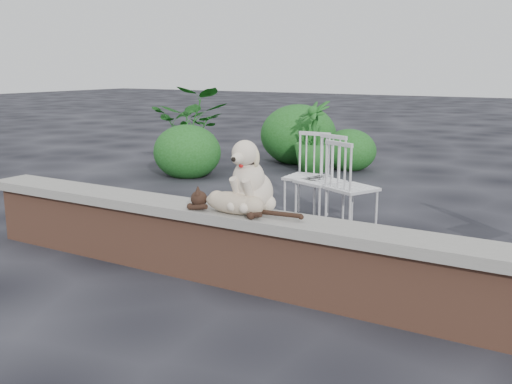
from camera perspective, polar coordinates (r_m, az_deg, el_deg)
The scene contains 11 objects.
ground at distance 4.45m, azimuth 2.65°, elevation -9.82°, with size 60.00×60.00×0.00m, color black.
brick_wall at distance 4.36m, azimuth 2.68°, elevation -6.77°, with size 6.00×0.30×0.50m, color brown.
capstone at distance 4.28m, azimuth 2.72°, elevation -3.10°, with size 6.20×0.40×0.08m, color slate.
dog at distance 4.42m, azimuth -0.25°, elevation 1.71°, with size 0.37×0.49×0.57m, color beige, non-canonical shape.
cat at distance 4.38m, azimuth -2.16°, elevation -0.93°, with size 1.10×0.27×0.19m, color tan, non-canonical shape.
chair_c at distance 6.01m, azimuth 9.30°, elevation 0.53°, with size 0.56×0.56×0.94m, color white, non-canonical shape.
chair_b at distance 6.33m, azimuth 6.25°, elevation 1.20°, with size 0.56×0.56×0.94m, color white, non-canonical shape.
chair_a at distance 6.54m, azimuth 4.96°, elevation 1.58°, with size 0.56×0.56×0.94m, color white, non-canonical shape.
potted_plant_a at distance 9.61m, azimuth -6.15°, elevation 6.20°, with size 1.22×1.06×1.36m, color #184B15.
potted_plant_b at distance 9.43m, azimuth 5.58°, elevation 5.41°, with size 0.63×0.63×1.13m, color #184B15.
shrubbery at distance 9.83m, azimuth 2.18°, elevation 4.91°, with size 2.87×3.19×1.07m.
Camera 1 is at (1.95, -3.64, 1.67)m, focal length 41.13 mm.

